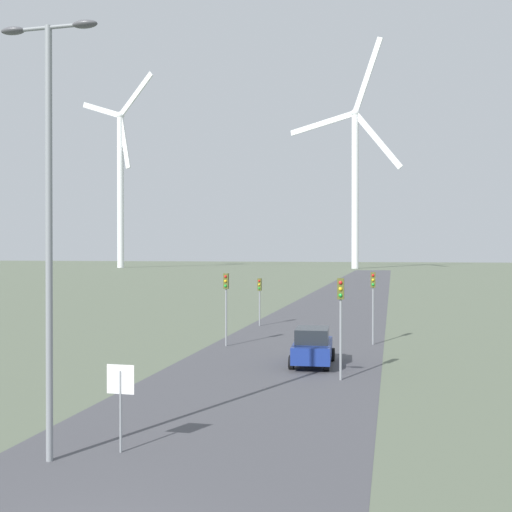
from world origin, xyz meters
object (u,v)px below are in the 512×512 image
at_px(car_approaching, 313,346).
at_px(traffic_light_post_mid_left, 260,291).
at_px(traffic_light_post_near_right, 341,306).
at_px(streetlamp, 49,194).
at_px(stop_sign_near, 121,391).
at_px(traffic_light_post_mid_right, 373,292).
at_px(wind_turbine_left, 355,171).
at_px(traffic_light_post_near_left, 226,293).
at_px(wind_turbine_far_left, 120,176).

bearing_deg(car_approaching, traffic_light_post_mid_left, 112.11).
bearing_deg(traffic_light_post_near_right, traffic_light_post_mid_left, 113.14).
xyz_separation_m(streetlamp, car_approaching, (5.04, 14.73, -6.12)).
xyz_separation_m(stop_sign_near, traffic_light_post_mid_right, (6.16, 20.84, 1.44)).
xyz_separation_m(stop_sign_near, wind_turbine_left, (-4.42, 177.70, 29.28)).
distance_m(streetlamp, car_approaching, 16.73).
relative_size(stop_sign_near, traffic_light_post_near_left, 0.57).
distance_m(traffic_light_post_mid_left, wind_turbine_far_left, 165.36).
relative_size(car_approaching, wind_turbine_far_left, 0.07).
bearing_deg(traffic_light_post_mid_right, stop_sign_near, -106.46).
distance_m(streetlamp, wind_turbine_far_left, 190.67).
bearing_deg(wind_turbine_far_left, traffic_light_post_mid_left, -60.82).
bearing_deg(wind_turbine_left, car_approaching, -87.23).
bearing_deg(traffic_light_post_mid_left, wind_turbine_far_left, 119.18).
bearing_deg(traffic_light_post_near_left, stop_sign_near, -83.26).
bearing_deg(wind_turbine_left, stop_sign_near, -88.57).
bearing_deg(traffic_light_post_mid_left, traffic_light_post_mid_right, -40.31).
distance_m(streetlamp, wind_turbine_left, 180.35).
distance_m(traffic_light_post_near_left, traffic_light_post_near_right, 10.62).
xyz_separation_m(streetlamp, traffic_light_post_near_right, (6.65, 11.67, -3.84)).
xyz_separation_m(traffic_light_post_near_left, car_approaching, (5.67, -4.66, -2.19)).
bearing_deg(stop_sign_near, car_approaching, 75.67).
bearing_deg(traffic_light_post_mid_right, wind_turbine_left, 93.86).
relative_size(stop_sign_near, wind_turbine_left, 0.03).
xyz_separation_m(traffic_light_post_mid_left, traffic_light_post_mid_right, (8.48, -7.19, 0.55)).
distance_m(traffic_light_post_near_right, traffic_light_post_mid_left, 18.93).
height_order(traffic_light_post_mid_left, wind_turbine_far_left, wind_turbine_far_left).
bearing_deg(wind_turbine_left, traffic_light_post_near_right, -86.73).
height_order(traffic_light_post_mid_right, wind_turbine_left, wind_turbine_left).
bearing_deg(car_approaching, traffic_light_post_near_right, -62.23).
height_order(traffic_light_post_near_right, traffic_light_post_mid_right, traffic_light_post_near_right).
height_order(stop_sign_near, traffic_light_post_near_left, traffic_light_post_near_left).
relative_size(traffic_light_post_mid_left, car_approaching, 0.84).
relative_size(streetlamp, wind_turbine_left, 0.16).
bearing_deg(wind_turbine_left, traffic_light_post_near_left, -89.19).
relative_size(traffic_light_post_mid_right, wind_turbine_left, 0.06).
bearing_deg(car_approaching, stop_sign_near, -104.33).
relative_size(traffic_light_post_mid_right, wind_turbine_far_left, 0.07).
bearing_deg(stop_sign_near, traffic_light_post_mid_right, 73.54).
distance_m(streetlamp, traffic_light_post_near_left, 19.80).
xyz_separation_m(stop_sign_near, traffic_light_post_mid_left, (-2.32, 28.03, 0.90)).
distance_m(traffic_light_post_mid_left, car_approaching, 15.56).
xyz_separation_m(traffic_light_post_near_left, wind_turbine_left, (-2.25, 159.33, 27.87)).
distance_m(stop_sign_near, traffic_light_post_near_left, 18.55).
xyz_separation_m(traffic_light_post_mid_left, wind_turbine_far_left, (-79.43, 142.26, 28.23)).
relative_size(streetlamp, traffic_light_post_near_left, 2.71).
bearing_deg(stop_sign_near, streetlamp, -146.12).
relative_size(wind_turbine_far_left, wind_turbine_left, 0.88).
relative_size(stop_sign_near, wind_turbine_far_left, 0.04).
bearing_deg(traffic_light_post_near_left, traffic_light_post_mid_left, 90.89).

